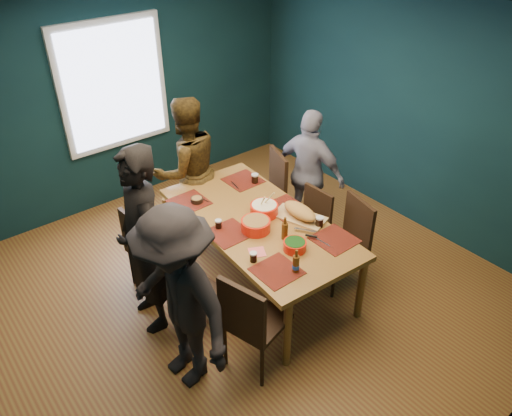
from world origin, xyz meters
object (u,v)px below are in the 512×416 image
Objects in this scene: person_near_left at (178,301)px; chair_left_mid at (189,289)px; dining_table at (258,226)px; bowl_salad at (256,225)px; person_right at (309,173)px; cutting_board at (300,213)px; chair_right_mid at (311,221)px; person_far_left at (143,242)px; person_back at (187,170)px; chair_right_near at (349,236)px; bowl_dumpling at (264,209)px; chair_left_far at (145,246)px; bowl_herbs at (295,245)px; chair_left_near at (250,319)px; chair_right_far at (269,187)px.

chair_left_mid is at bearing 134.65° from person_near_left.
dining_table is 0.22m from bowl_salad.
cutting_board is (-0.75, -0.64, 0.11)m from person_right.
person_near_left is at bearing -168.51° from chair_right_mid.
chair_left_mid is 0.63m from person_near_left.
person_far_left is 1.44m from person_back.
bowl_dumpling is (-0.66, 0.57, 0.32)m from chair_right_near.
chair_left_mid is 2.08m from person_right.
chair_left_mid is 3.04× the size of bowl_salad.
chair_right_near is (1.70, -1.16, 0.00)m from chair_left_far.
chair_left_far is 0.99× the size of chair_right_near.
chair_right_near reaches higher than bowl_salad.
chair_left_far is 1.12× the size of chair_left_mid.
dining_table is 1.14m from chair_left_far.
chair_left_mid is at bearing 155.02° from cutting_board.
person_near_left is at bearing 61.10° from person_back.
person_back reaches higher than bowl_salad.
dining_table is 0.93m from chair_left_mid.
bowl_salad is (0.99, -0.37, -0.05)m from person_far_left.
person_right is at bearing 40.91° from bowl_herbs.
bowl_salad is (0.62, 0.70, 0.29)m from chair_left_near.
chair_right_mid is at bearing 35.48° from bowl_herbs.
cutting_board is (1.24, -0.12, 0.38)m from chair_left_mid.
chair_left_near reaches higher than chair_left_far.
bowl_salad is (0.77, -0.01, 0.38)m from chair_left_mid.
person_back is 1.50m from cutting_board.
person_right reaches higher than chair_right_mid.
chair_right_near is at bearing -24.43° from bowl_salad.
bowl_salad is (-0.84, -0.08, 0.37)m from chair_right_mid.
chair_left_near is 0.62m from person_near_left.
dining_table is 10.44× the size of bowl_herbs.
chair_left_mid is at bearing 151.71° from bowl_herbs.
chair_left_near reaches higher than chair_right_mid.
person_near_left is at bearing 177.33° from bowl_herbs.
dining_table is at bearing 85.67° from person_far_left.
person_far_left is at bearing 168.79° from chair_right_mid.
chair_right_far is 0.66× the size of person_right.
bowl_herbs is at bearing 60.95° from person_far_left.
chair_right_far is at bearing 150.73° from person_back.
chair_right_mid is at bearing 89.36° from person_far_left.
bowl_herbs reaches higher than chair_left_mid.
bowl_dumpling is 0.63m from bowl_herbs.
person_back is at bearing 48.82° from chair_left_mid.
person_near_left is at bearing 170.95° from cutting_board.
chair_right_mid is 0.56m from cutting_board.
chair_right_far is at bearing 104.24° from chair_right_near.
chair_right_near reaches higher than bowl_herbs.
person_far_left is at bearing -147.91° from chair_right_far.
person_back is 1.01× the size of person_near_left.
bowl_salad is (-1.22, -0.53, 0.11)m from person_right.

